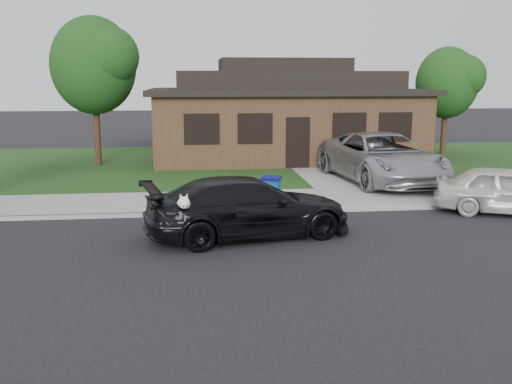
{
  "coord_description": "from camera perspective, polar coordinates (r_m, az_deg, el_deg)",
  "views": [
    {
      "loc": [
        -0.45,
        -12.47,
        3.85
      ],
      "look_at": [
        1.12,
        1.24,
        1.1
      ],
      "focal_mm": 40.0,
      "sensor_mm": 36.0,
      "label": 1
    }
  ],
  "objects": [
    {
      "name": "tree_1",
      "position": [
        29.67,
        18.88,
        10.41
      ],
      "size": [
        3.15,
        3.0,
        5.25
      ],
      "color": "#332114",
      "rests_on": "ground"
    },
    {
      "name": "white_compact",
      "position": [
        17.94,
        23.94,
        0.15
      ],
      "size": [
        4.38,
        3.15,
        1.38
      ],
      "primitive_type": "imported",
      "rotation": [
        0.0,
        0.0,
        1.15
      ],
      "color": "beige",
      "rests_on": "ground"
    },
    {
      "name": "recycling_bin",
      "position": [
        16.84,
        1.53,
        0.04
      ],
      "size": [
        0.69,
        0.69,
        0.9
      ],
      "rotation": [
        0.0,
        0.0,
        -0.36
      ],
      "color": "navy",
      "rests_on": "sidewalk"
    },
    {
      "name": "lawn",
      "position": [
        25.75,
        -5.47,
        2.76
      ],
      "size": [
        60.0,
        13.0,
        0.13
      ],
      "primitive_type": "cube",
      "color": "#193814",
      "rests_on": "ground"
    },
    {
      "name": "driveway",
      "position": [
        23.68,
        9.36,
        1.93
      ],
      "size": [
        4.5,
        13.0,
        0.14
      ],
      "primitive_type": "cube",
      "color": "gray",
      "rests_on": "ground"
    },
    {
      "name": "sedan",
      "position": [
        14.02,
        -0.79,
        -1.53
      ],
      "size": [
        5.43,
        3.12,
        1.48
      ],
      "rotation": [
        0.0,
        0.0,
        1.79
      ],
      "color": "black",
      "rests_on": "ground"
    },
    {
      "name": "minivan",
      "position": [
        21.36,
        12.42,
        3.41
      ],
      "size": [
        3.66,
        6.68,
        1.77
      ],
      "primitive_type": "imported",
      "rotation": [
        0.0,
        0.0,
        0.11
      ],
      "color": "#A0A2A7",
      "rests_on": "driveway"
    },
    {
      "name": "sidewalk",
      "position": [
        17.88,
        -4.95,
        -1.01
      ],
      "size": [
        60.0,
        3.0,
        0.12
      ],
      "primitive_type": "cube",
      "color": "gray",
      "rests_on": "ground"
    },
    {
      "name": "tree_0",
      "position": [
        25.65,
        -15.62,
        12.27
      ],
      "size": [
        3.78,
        3.6,
        6.34
      ],
      "color": "#332114",
      "rests_on": "ground"
    },
    {
      "name": "curb",
      "position": [
        16.42,
        -4.79,
        -2.12
      ],
      "size": [
        60.0,
        0.12,
        0.12
      ],
      "primitive_type": "cube",
      "color": "gray",
      "rests_on": "ground"
    },
    {
      "name": "house",
      "position": [
        27.88,
        2.68,
        7.72
      ],
      "size": [
        12.6,
        8.6,
        4.65
      ],
      "color": "#422B1C",
      "rests_on": "ground"
    },
    {
      "name": "ground",
      "position": [
        13.06,
        -4.29,
        -5.91
      ],
      "size": [
        120.0,
        120.0,
        0.0
      ],
      "primitive_type": "plane",
      "color": "black",
      "rests_on": "ground"
    }
  ]
}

